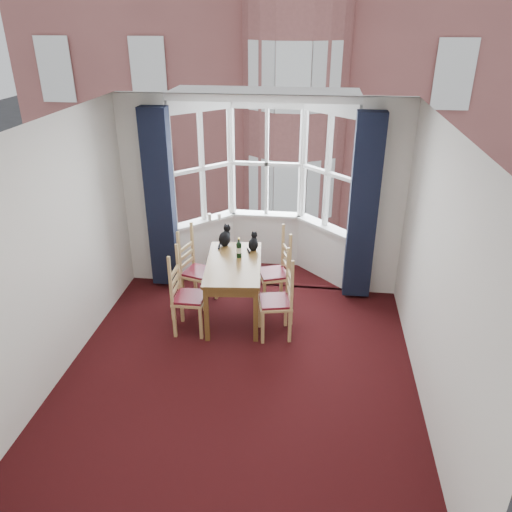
% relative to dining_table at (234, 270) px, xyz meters
% --- Properties ---
extents(floor, '(4.50, 4.50, 0.00)m').
position_rel_dining_table_xyz_m(floor, '(0.25, -1.34, -0.68)').
color(floor, black).
rests_on(floor, ground).
extents(ceiling, '(4.50, 4.50, 0.00)m').
position_rel_dining_table_xyz_m(ceiling, '(0.25, -1.34, 2.12)').
color(ceiling, white).
rests_on(ceiling, floor).
extents(wall_left, '(0.00, 4.50, 4.50)m').
position_rel_dining_table_xyz_m(wall_left, '(-1.75, -1.34, 0.72)').
color(wall_left, silver).
rests_on(wall_left, floor).
extents(wall_right, '(0.00, 4.50, 4.50)m').
position_rel_dining_table_xyz_m(wall_right, '(2.25, -1.34, 0.72)').
color(wall_right, silver).
rests_on(wall_right, floor).
extents(wall_near, '(4.00, 0.00, 4.00)m').
position_rel_dining_table_xyz_m(wall_near, '(0.25, -3.59, 0.72)').
color(wall_near, silver).
rests_on(wall_near, floor).
extents(wall_back_pier_left, '(0.70, 0.12, 2.80)m').
position_rel_dining_table_xyz_m(wall_back_pier_left, '(-1.40, 0.91, 0.72)').
color(wall_back_pier_left, silver).
rests_on(wall_back_pier_left, floor).
extents(wall_back_pier_right, '(0.70, 0.12, 2.80)m').
position_rel_dining_table_xyz_m(wall_back_pier_right, '(1.90, 0.91, 0.72)').
color(wall_back_pier_right, silver).
rests_on(wall_back_pier_right, floor).
extents(bay_window, '(2.76, 0.94, 2.80)m').
position_rel_dining_table_xyz_m(bay_window, '(0.25, 1.41, 0.72)').
color(bay_window, white).
rests_on(bay_window, floor).
extents(curtain_left, '(0.38, 0.22, 2.60)m').
position_rel_dining_table_xyz_m(curtain_left, '(-1.17, 0.73, 0.67)').
color(curtain_left, black).
rests_on(curtain_left, floor).
extents(curtain_right, '(0.38, 0.22, 2.60)m').
position_rel_dining_table_xyz_m(curtain_right, '(1.67, 0.73, 0.67)').
color(curtain_right, black).
rests_on(curtain_right, floor).
extents(dining_table, '(0.84, 1.39, 0.79)m').
position_rel_dining_table_xyz_m(dining_table, '(0.00, 0.00, 0.00)').
color(dining_table, brown).
rests_on(dining_table, floor).
extents(chair_left_near, '(0.40, 0.42, 0.92)m').
position_rel_dining_table_xyz_m(chair_left_near, '(-0.59, -0.44, -0.21)').
color(chair_left_near, tan).
rests_on(chair_left_near, floor).
extents(chair_left_far, '(0.50, 0.51, 0.92)m').
position_rel_dining_table_xyz_m(chair_left_far, '(-0.63, 0.28, -0.21)').
color(chair_left_far, tan).
rests_on(chair_left_far, floor).
extents(chair_right_near, '(0.48, 0.49, 0.92)m').
position_rel_dining_table_xyz_m(chair_right_near, '(0.68, -0.39, -0.21)').
color(chair_right_near, tan).
rests_on(chair_right_near, floor).
extents(chair_right_far, '(0.52, 0.53, 0.92)m').
position_rel_dining_table_xyz_m(chair_right_far, '(0.58, 0.37, -0.21)').
color(chair_right_far, tan).
rests_on(chair_right_far, floor).
extents(cat_left, '(0.22, 0.26, 0.31)m').
position_rel_dining_table_xyz_m(cat_left, '(-0.21, 0.53, 0.23)').
color(cat_left, black).
rests_on(cat_left, dining_table).
extents(cat_right, '(0.16, 0.21, 0.27)m').
position_rel_dining_table_xyz_m(cat_right, '(0.21, 0.43, 0.21)').
color(cat_right, black).
rests_on(cat_right, dining_table).
extents(wine_bottle, '(0.07, 0.07, 0.28)m').
position_rel_dining_table_xyz_m(wine_bottle, '(0.04, 0.18, 0.23)').
color(wine_bottle, black).
rests_on(wine_bottle, dining_table).
extents(candle_tall, '(0.06, 0.06, 0.10)m').
position_rel_dining_table_xyz_m(candle_tall, '(-0.59, 1.26, 0.24)').
color(candle_tall, white).
rests_on(candle_tall, bay_window).
extents(candle_short, '(0.06, 0.06, 0.10)m').
position_rel_dining_table_xyz_m(candle_short, '(-0.44, 1.29, 0.23)').
color(candle_short, white).
rests_on(candle_short, bay_window).
extents(street, '(80.00, 80.00, 0.00)m').
position_rel_dining_table_xyz_m(street, '(0.25, 30.91, -6.68)').
color(street, '#333335').
rests_on(street, ground).
extents(tenement_building, '(18.40, 7.80, 15.20)m').
position_rel_dining_table_xyz_m(tenement_building, '(0.25, 12.67, 0.91)').
color(tenement_building, '#98534E').
rests_on(tenement_building, street).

